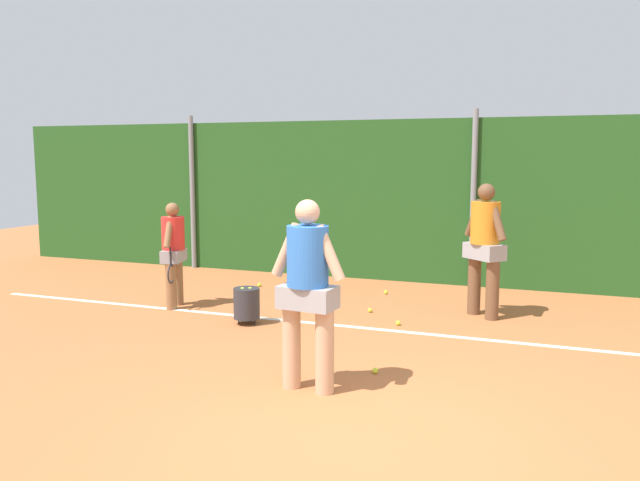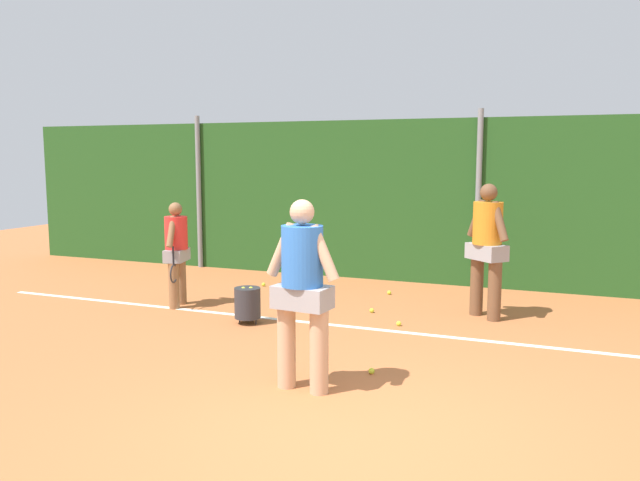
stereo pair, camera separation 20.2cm
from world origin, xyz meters
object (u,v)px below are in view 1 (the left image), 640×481
player_backcourt_far (485,243)px  ball_hopper (247,303)px  tennis_ball_0 (259,285)px  tennis_ball_4 (370,310)px  tennis_ball_1 (375,371)px  player_foreground_near (308,285)px  tennis_ball_5 (386,292)px  tennis_ball_3 (239,310)px  player_midcourt (173,249)px  tennis_ball_8 (398,323)px

player_backcourt_far → ball_hopper: bearing=68.4°
tennis_ball_0 → tennis_ball_4: (2.36, -1.13, 0.00)m
tennis_ball_1 → tennis_ball_0: bearing=130.6°
tennis_ball_0 → player_backcourt_far: bearing=-11.4°
player_foreground_near → tennis_ball_4: size_ratio=28.56×
tennis_ball_5 → ball_hopper: bearing=-117.3°
player_foreground_near → tennis_ball_5: (-0.42, 4.56, -1.03)m
tennis_ball_3 → tennis_ball_5: bearing=49.3°
tennis_ball_4 → player_backcourt_far: bearing=11.9°
tennis_ball_3 → tennis_ball_4: 1.94m
player_midcourt → tennis_ball_0: 2.10m
tennis_ball_4 → tennis_ball_8: size_ratio=1.00×
tennis_ball_1 → tennis_ball_3: bearing=144.3°
player_midcourt → tennis_ball_3: bearing=77.4°
player_foreground_near → player_midcourt: size_ratio=1.18×
player_backcourt_far → tennis_ball_4: 1.92m
player_foreground_near → tennis_ball_0: size_ratio=28.56×
tennis_ball_0 → tennis_ball_5: size_ratio=1.00×
tennis_ball_0 → tennis_ball_8: (2.92, -1.70, 0.00)m
tennis_ball_4 → player_foreground_near: bearing=-84.6°
player_backcourt_far → ball_hopper: player_backcourt_far is taller
player_foreground_near → tennis_ball_1: size_ratio=28.56×
player_backcourt_far → tennis_ball_8: bearing=82.6°
tennis_ball_1 → tennis_ball_3: same height
tennis_ball_1 → tennis_ball_4: same height
tennis_ball_1 → tennis_ball_5: (-0.91, 3.87, 0.00)m
tennis_ball_5 → tennis_ball_3: bearing=-130.7°
tennis_ball_0 → tennis_ball_1: 4.86m
tennis_ball_8 → tennis_ball_0: bearing=149.8°
tennis_ball_3 → tennis_ball_4: (1.81, 0.69, 0.00)m
tennis_ball_0 → tennis_ball_3: same height
player_foreground_near → tennis_ball_1: 1.33m
player_backcourt_far → tennis_ball_8: player_backcourt_far is taller
player_midcourt → tennis_ball_1: (3.69, -1.85, -0.86)m
player_foreground_near → player_backcourt_far: 3.82m
player_foreground_near → ball_hopper: (-1.72, 2.04, -0.77)m
tennis_ball_0 → tennis_ball_3: bearing=-73.2°
tennis_ball_0 → tennis_ball_3: (0.55, -1.81, 0.00)m
tennis_ball_3 → tennis_ball_4: size_ratio=1.00×
tennis_ball_8 → player_midcourt: bearing=-177.6°
ball_hopper → tennis_ball_4: ball_hopper is taller
tennis_ball_0 → tennis_ball_8: size_ratio=1.00×
player_backcourt_far → tennis_ball_4: player_backcourt_far is taller
ball_hopper → tennis_ball_8: bearing=18.3°
tennis_ball_1 → tennis_ball_4: 2.69m
player_backcourt_far → tennis_ball_5: size_ratio=28.95×
player_midcourt → ball_hopper: size_ratio=3.11×
tennis_ball_5 → tennis_ball_8: bearing=-70.3°
tennis_ball_3 → tennis_ball_8: same height
tennis_ball_0 → tennis_ball_5: (2.25, 0.18, 0.00)m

